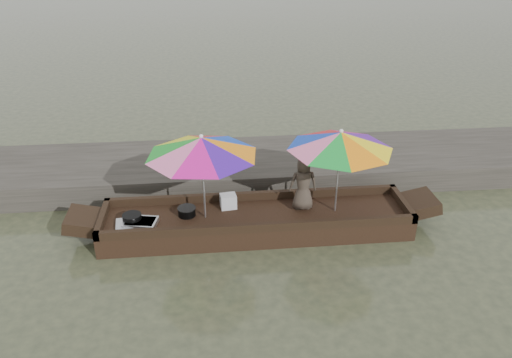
{
  "coord_description": "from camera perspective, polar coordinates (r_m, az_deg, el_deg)",
  "views": [
    {
      "loc": [
        -0.78,
        -7.56,
        4.88
      ],
      "look_at": [
        0.0,
        0.1,
        1.0
      ],
      "focal_mm": 35.0,
      "sensor_mm": 36.0,
      "label": 1
    }
  ],
  "objects": [
    {
      "name": "boat_hull",
      "position": [
        8.94,
        0.07,
        -5.02
      ],
      "size": [
        5.43,
        1.2,
        0.35
      ],
      "primitive_type": "cube",
      "color": "black",
      "rests_on": "water"
    },
    {
      "name": "umbrella_stern",
      "position": [
        8.72,
        9.36,
        0.86
      ],
      "size": [
        1.91,
        1.91,
        1.55
      ],
      "primitive_type": null,
      "rotation": [
        0.0,
        0.0,
        -0.06
      ],
      "color": "#5B14A5",
      "rests_on": "boat_hull"
    },
    {
      "name": "supply_bag",
      "position": [
        9.0,
        -3.19,
        -2.55
      ],
      "size": [
        0.31,
        0.25,
        0.26
      ],
      "primitive_type": "cube",
      "rotation": [
        0.0,
        0.0,
        0.13
      ],
      "color": "silver",
      "rests_on": "boat_hull"
    },
    {
      "name": "tray_scallop",
      "position": [
        8.78,
        -13.93,
        -4.99
      ],
      "size": [
        0.59,
        0.44,
        0.06
      ],
      "primitive_type": "cube",
      "rotation": [
        0.0,
        0.0,
        0.12
      ],
      "color": "silver",
      "rests_on": "boat_hull"
    },
    {
      "name": "umbrella_bow",
      "position": [
        8.44,
        -6.04,
        0.17
      ],
      "size": [
        2.32,
        2.32,
        1.55
      ],
      "primitive_type": null,
      "rotation": [
        0.0,
        0.0,
        0.27
      ],
      "color": "blue",
      "rests_on": "boat_hull"
    },
    {
      "name": "charcoal_grill",
      "position": [
        8.86,
        -7.92,
        -3.75
      ],
      "size": [
        0.3,
        0.3,
        0.14
      ],
      "primitive_type": "cylinder",
      "color": "black",
      "rests_on": "boat_hull"
    },
    {
      "name": "water",
      "position": [
        9.03,
        0.06,
        -5.96
      ],
      "size": [
        80.0,
        80.0,
        0.0
      ],
      "primitive_type": "plane",
      "color": "#333928",
      "rests_on": "ground"
    },
    {
      "name": "dock",
      "position": [
        10.83,
        -1.12,
        1.43
      ],
      "size": [
        22.0,
        2.2,
        0.5
      ],
      "primitive_type": "cube",
      "color": "#2D2B26",
      "rests_on": "ground"
    },
    {
      "name": "vendor",
      "position": [
        8.84,
        5.42,
        -0.47
      ],
      "size": [
        0.51,
        0.34,
        1.01
      ],
      "primitive_type": "imported",
      "rotation": [
        0.0,
        0.0,
        3.11
      ],
      "color": "#3E342B",
      "rests_on": "boat_hull"
    },
    {
      "name": "tray_crayfish",
      "position": [
        8.74,
        -13.05,
        -4.91
      ],
      "size": [
        0.61,
        0.48,
        0.09
      ],
      "primitive_type": "cube",
      "rotation": [
        0.0,
        0.0,
        -0.2
      ],
      "color": "silver",
      "rests_on": "boat_hull"
    },
    {
      "name": "cooking_pot",
      "position": [
        8.81,
        -13.97,
        -4.45
      ],
      "size": [
        0.32,
        0.32,
        0.17
      ],
      "primitive_type": "cylinder",
      "color": "black",
      "rests_on": "boat_hull"
    }
  ]
}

